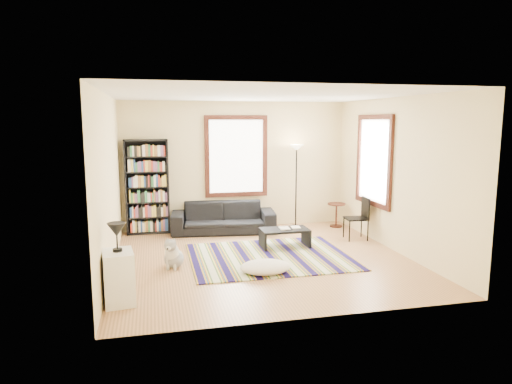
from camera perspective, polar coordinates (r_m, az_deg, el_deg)
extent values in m
cube|color=tan|center=(8.06, 0.80, -8.64)|extent=(5.00, 5.00, 0.10)
cube|color=white|center=(7.70, 0.85, 12.40)|extent=(5.00, 5.00, 0.10)
cube|color=beige|center=(10.23, -2.56, 3.39)|extent=(5.00, 0.10, 2.80)
cube|color=beige|center=(5.34, 7.31, -1.76)|extent=(5.00, 0.10, 2.80)
cube|color=beige|center=(7.57, -18.29, 1.01)|extent=(0.10, 5.00, 2.80)
cube|color=beige|center=(8.71, 17.36, 2.03)|extent=(0.10, 5.00, 2.80)
cube|color=white|center=(10.14, -2.49, 4.48)|extent=(1.20, 0.06, 1.60)
cube|color=white|center=(9.35, 14.54, 3.83)|extent=(0.06, 1.20, 1.60)
cube|color=#150D44|center=(8.12, 1.73, -8.07)|extent=(2.78, 2.23, 0.02)
imported|color=black|center=(9.85, -4.11, -3.19)|extent=(2.28, 1.09, 0.64)
cube|color=black|center=(9.89, -13.44, 0.63)|extent=(0.90, 0.30, 2.00)
cube|color=black|center=(8.70, 3.60, -5.78)|extent=(0.90, 0.51, 0.36)
imported|color=beige|center=(8.62, 2.97, -4.58)|extent=(0.20, 0.26, 0.02)
imported|color=beige|center=(8.74, 4.46, -4.44)|extent=(0.19, 0.24, 0.02)
ellipsoid|color=white|center=(7.28, 1.17, -9.35)|extent=(0.93, 0.78, 0.20)
cylinder|color=#3F1B0F|center=(10.48, 10.00, -2.86)|extent=(0.52, 0.52, 0.54)
cube|color=black|center=(9.42, 12.38, -3.25)|extent=(0.45, 0.44, 0.86)
cube|color=white|center=(6.34, -16.78, -10.18)|extent=(0.44, 0.54, 0.70)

